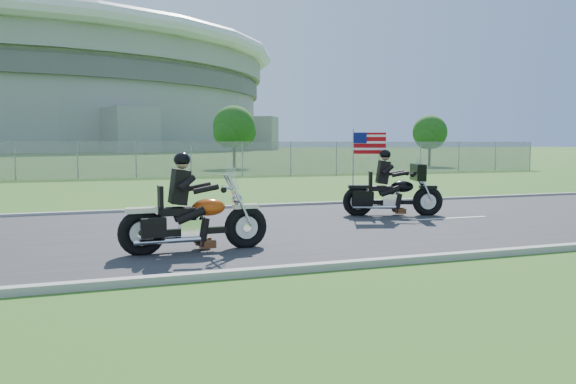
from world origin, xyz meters
name	(u,v)px	position (x,y,z in m)	size (l,w,h in m)	color
ground	(298,228)	(0.00, 0.00, 0.00)	(420.00, 420.00, 0.00)	#245019
road	(298,227)	(0.00, 0.00, 0.02)	(120.00, 8.00, 0.04)	#28282B
curb_north	(250,207)	(0.00, 4.05, 0.05)	(120.00, 0.18, 0.12)	#9E9B93
curb_south	(388,262)	(0.00, -4.05, 0.05)	(120.00, 0.18, 0.12)	#9E9B93
fence	(78,160)	(-5.00, 20.00, 1.00)	(60.00, 0.03, 2.00)	gray
stadium	(32,96)	(-20.00, 170.00, 15.58)	(140.40, 140.40, 29.20)	#A3A099
tree_fence_near	(234,129)	(6.04, 30.04, 2.97)	(3.52, 3.28, 4.75)	#382316
tree_fence_far	(430,134)	(22.04, 28.03, 2.64)	(3.08, 2.87, 4.20)	#382316
motorcycle_lead	(193,221)	(-2.72, -2.10, 0.56)	(2.63, 0.68, 1.77)	black
motorcycle_follow	(393,194)	(2.99, 1.00, 0.60)	(2.53, 1.26, 2.18)	black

